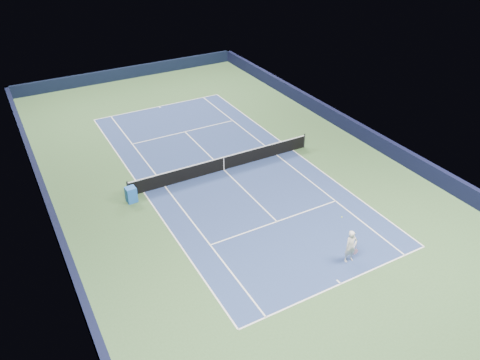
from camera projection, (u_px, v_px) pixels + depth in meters
ground at (224, 170)px, 30.63m from camera, size 40.00×40.00×0.00m
wall_far at (129, 72)px, 45.00m from camera, size 22.00×0.35×1.10m
wall_right at (353, 127)px, 34.79m from camera, size 0.35×40.00×1.10m
wall_left at (50, 210)px, 25.89m from camera, size 0.35×40.00×1.10m
court_surface at (224, 170)px, 30.63m from camera, size 10.97×23.77×0.01m
baseline_far at (159, 106)px, 39.42m from camera, size 10.97×0.08×0.00m
baseline_near at (341, 284)px, 21.84m from camera, size 10.97×0.08×0.00m
sideline_doubles_right at (293, 150)px, 32.88m from camera, size 0.08×23.77×0.00m
sideline_doubles_left at (144, 192)px, 28.37m from camera, size 0.08×23.77×0.00m
sideline_singles_right at (277, 155)px, 32.32m from camera, size 0.08×23.77×0.00m
sideline_singles_left at (165, 186)px, 28.93m from camera, size 0.08×23.77×0.00m
service_line_far at (185, 132)px, 35.36m from camera, size 8.23×0.08×0.00m
service_line_near at (277, 222)px, 25.90m from camera, size 8.23×0.08×0.00m
center_service_line at (224, 170)px, 30.63m from camera, size 0.08×12.80×0.00m
center_mark_far at (160, 107)px, 39.30m from camera, size 0.08×0.30×0.00m
center_mark_near at (339, 282)px, 21.95m from camera, size 0.08×0.30×0.00m
tennis_net at (224, 163)px, 30.36m from camera, size 12.90×0.10×1.07m
sponsor_cube at (131, 195)px, 27.32m from camera, size 0.64×0.57×0.96m
tennis_player at (351, 246)px, 22.75m from camera, size 0.82×1.27×2.01m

